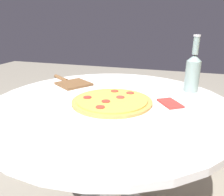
% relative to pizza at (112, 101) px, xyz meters
% --- Properties ---
extents(table, '(1.02, 1.02, 0.71)m').
position_rel_pizza_xyz_m(table, '(-0.02, -0.01, -0.18)').
color(table, white).
rests_on(table, ground_plane).
extents(pizza, '(0.33, 0.33, 0.02)m').
position_rel_pizza_xyz_m(pizza, '(0.00, 0.00, 0.00)').
color(pizza, '#C68E47').
rests_on(pizza, table).
extents(beer_bottle, '(0.07, 0.07, 0.26)m').
position_rel_pizza_xyz_m(beer_bottle, '(-0.26, 0.32, 0.09)').
color(beer_bottle, gray).
rests_on(beer_bottle, table).
extents(pizza_paddle, '(0.24, 0.29, 0.02)m').
position_rel_pizza_xyz_m(pizza_paddle, '(-0.21, -0.30, -0.00)').
color(pizza_paddle, brown).
rests_on(pizza_paddle, table).
extents(napkin, '(0.13, 0.12, 0.01)m').
position_rel_pizza_xyz_m(napkin, '(-0.05, 0.23, -0.00)').
color(napkin, red).
rests_on(napkin, table).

